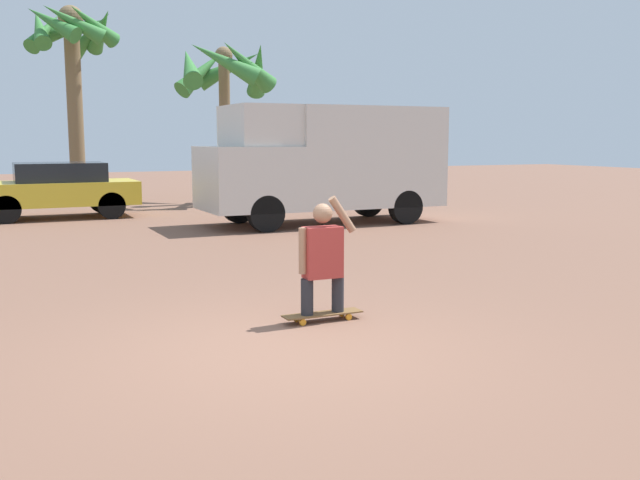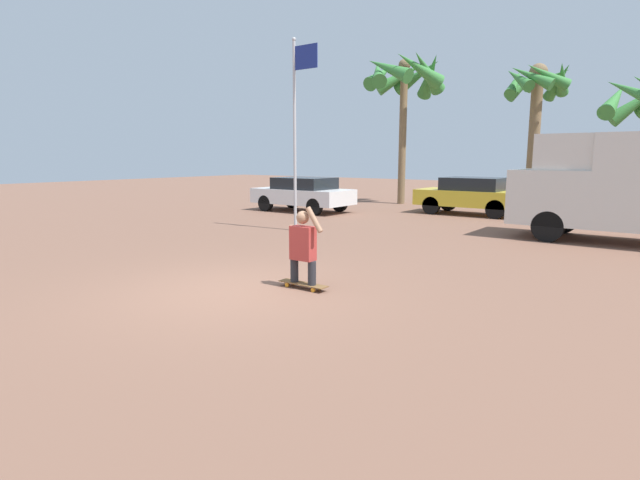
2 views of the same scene
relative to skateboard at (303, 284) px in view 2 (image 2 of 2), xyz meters
name	(u,v)px [view 2 (image 2 of 2)]	position (x,y,z in m)	size (l,w,h in m)	color
ground_plane	(232,291)	(-0.83, -0.87, -0.08)	(80.00, 80.00, 0.00)	brown
skateboard	(303,284)	(0.00, 0.00, 0.00)	(0.93, 0.22, 0.09)	brown
person_skateboarder	(303,244)	(0.00, 0.00, 0.70)	(0.70, 0.22, 1.33)	#28282D
parked_car_yellow	(471,195)	(-1.71, 12.63, 0.70)	(4.03, 1.90, 1.44)	black
parked_car_white	(303,193)	(-7.66, 9.57, 0.68)	(4.12, 1.94, 1.40)	black
palm_tree_center_background	(537,93)	(-0.67, 17.21, 4.90)	(3.03, 3.03, 6.28)	brown
palm_tree_far_left	(405,78)	(-6.04, 15.15, 5.77)	(3.95, 3.88, 6.98)	brown
flagpole	(297,121)	(-4.39, 5.21, 3.20)	(0.91, 0.12, 5.64)	#B7B7BC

